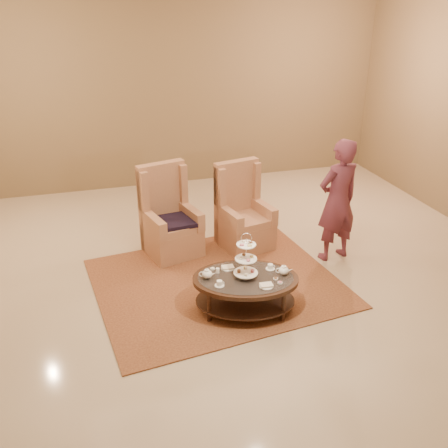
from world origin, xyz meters
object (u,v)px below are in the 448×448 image
object	(u,v)px
person	(338,201)
tea_table	(245,283)
armchair_right	(242,219)
armchair_left	(169,224)

from	to	relation	value
person	tea_table	bearing A→B (deg)	18.46
tea_table	person	world-z (taller)	person
tea_table	armchair_right	xyz separation A→B (m)	(0.48, 1.59, 0.04)
tea_table	armchair_left	size ratio (longest dim) A/B	1.09
armchair_right	tea_table	bearing A→B (deg)	-119.04
armchair_left	armchair_right	xyz separation A→B (m)	(1.04, -0.08, -0.02)
tea_table	armchair_right	distance (m)	1.66
armchair_left	person	bearing A→B (deg)	-35.34
armchair_left	tea_table	bearing A→B (deg)	-86.44
armchair_right	armchair_left	bearing A→B (deg)	163.42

